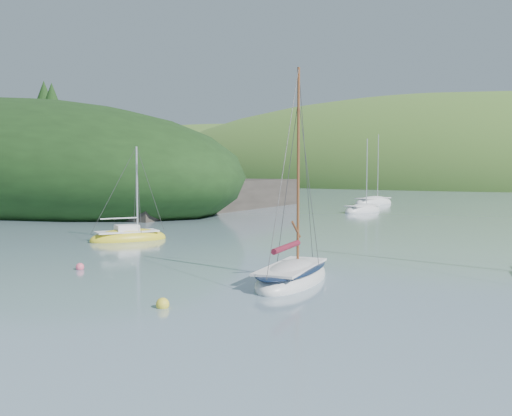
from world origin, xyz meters
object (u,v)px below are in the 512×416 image
Objects in this scene: distant_sloop_a at (363,211)px; distant_sloop_c at (374,203)px; daysailer_white at (292,277)px; sailboat_yellow at (129,238)px.

distant_sloop_c is at bearing 116.86° from distant_sloop_a.
daysailer_white is 41.87m from distant_sloop_a.
distant_sloop_a is at bearing 97.35° from daysailer_white.
distant_sloop_a is at bearing 112.89° from sailboat_yellow.
daysailer_white is at bearing -61.65° from distant_sloop_a.
sailboat_yellow is (-16.79, 4.94, -0.05)m from daysailer_white.
distant_sloop_a is at bearing -57.89° from distant_sloop_c.
daysailer_white is 17.50m from sailboat_yellow.
daysailer_white is 1.08× the size of distant_sloop_a.
daysailer_white is at bearing 6.51° from sailboat_yellow.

